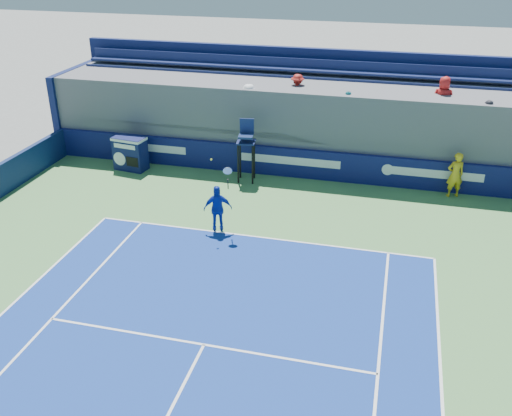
% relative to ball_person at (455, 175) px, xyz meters
% --- Properties ---
extents(ball_person, '(0.73, 0.59, 1.73)m').
position_rel_ball_person_xyz_m(ball_person, '(0.00, 0.00, 0.00)').
color(ball_person, gold).
rests_on(ball_person, apron).
extents(back_hoarding, '(20.40, 0.21, 1.20)m').
position_rel_ball_person_xyz_m(back_hoarding, '(-6.23, 0.38, -0.27)').
color(back_hoarding, '#0D124C').
rests_on(back_hoarding, ground).
extents(match_clock, '(1.41, 0.90, 1.40)m').
position_rel_ball_person_xyz_m(match_clock, '(-12.76, -0.48, -0.13)').
color(match_clock, '#0E1446').
rests_on(match_clock, ground).
extents(umpire_chair, '(0.79, 0.79, 2.48)m').
position_rel_ball_person_xyz_m(umpire_chair, '(-7.83, -0.45, 0.65)').
color(umpire_chair, black).
rests_on(umpire_chair, ground).
extents(tennis_player, '(1.03, 0.67, 2.57)m').
position_rel_ball_person_xyz_m(tennis_player, '(-7.65, -4.69, -0.06)').
color(tennis_player, '#152FAE').
rests_on(tennis_player, apron).
extents(stadium_seating, '(21.00, 4.05, 4.40)m').
position_rel_ball_person_xyz_m(stadium_seating, '(-6.23, 2.43, 0.96)').
color(stadium_seating, '#58585D').
rests_on(stadium_seating, ground).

